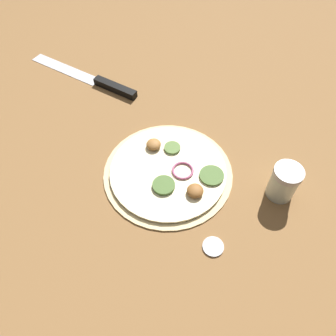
{
  "coord_description": "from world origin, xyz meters",
  "views": [
    {
      "loc": [
        -0.31,
        -0.24,
        0.55
      ],
      "look_at": [
        0.0,
        0.0,
        0.02
      ],
      "focal_mm": 35.0,
      "sensor_mm": 36.0,
      "label": 1
    }
  ],
  "objects_px": {
    "spice_jar": "(284,182)",
    "loose_cap": "(213,246)",
    "knife": "(100,82)",
    "pizza": "(169,171)"
  },
  "relations": [
    {
      "from": "spice_jar",
      "to": "loose_cap",
      "type": "distance_m",
      "value": 0.18
    },
    {
      "from": "spice_jar",
      "to": "knife",
      "type": "bearing_deg",
      "value": 88.19
    },
    {
      "from": "pizza",
      "to": "knife",
      "type": "distance_m",
      "value": 0.33
    },
    {
      "from": "knife",
      "to": "loose_cap",
      "type": "xyz_separation_m",
      "value": [
        -0.19,
        -0.47,
        -0.0
      ]
    },
    {
      "from": "pizza",
      "to": "loose_cap",
      "type": "xyz_separation_m",
      "value": [
        -0.08,
        -0.16,
        -0.0
      ]
    },
    {
      "from": "pizza",
      "to": "loose_cap",
      "type": "bearing_deg",
      "value": -115.98
    },
    {
      "from": "knife",
      "to": "loose_cap",
      "type": "bearing_deg",
      "value": 150.68
    },
    {
      "from": "pizza",
      "to": "spice_jar",
      "type": "bearing_deg",
      "value": -64.27
    },
    {
      "from": "spice_jar",
      "to": "loose_cap",
      "type": "xyz_separation_m",
      "value": [
        -0.17,
        0.04,
        -0.03
      ]
    },
    {
      "from": "pizza",
      "to": "knife",
      "type": "relative_size",
      "value": 0.79
    }
  ]
}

